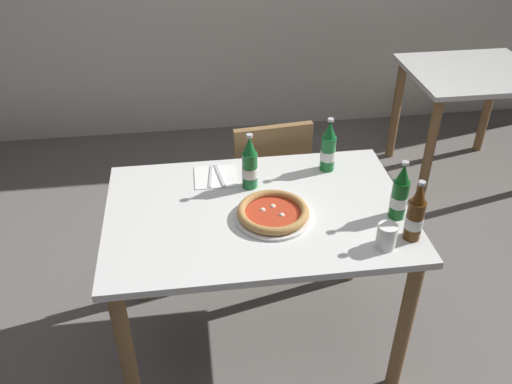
{
  "coord_description": "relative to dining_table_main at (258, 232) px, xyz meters",
  "views": [
    {
      "loc": [
        -0.24,
        -1.72,
        2.02
      ],
      "look_at": [
        0.0,
        0.05,
        0.8
      ],
      "focal_mm": 38.07,
      "sensor_mm": 36.0,
      "label": 1
    }
  ],
  "objects": [
    {
      "name": "beer_bottle_right",
      "position": [
        0.54,
        -0.25,
        0.22
      ],
      "size": [
        0.07,
        0.07,
        0.25
      ],
      "color": "#512D0F",
      "rests_on": "dining_table_main"
    },
    {
      "name": "beer_bottle_left",
      "position": [
        0.34,
        0.26,
        0.22
      ],
      "size": [
        0.07,
        0.07,
        0.25
      ],
      "color": "#196B2D",
      "rests_on": "dining_table_main"
    },
    {
      "name": "beer_bottle_center",
      "position": [
        -0.01,
        0.17,
        0.22
      ],
      "size": [
        0.07,
        0.07,
        0.25
      ],
      "color": "#196B2D",
      "rests_on": "dining_table_main"
    },
    {
      "name": "pizza_margherita_near",
      "position": [
        0.05,
        -0.06,
        0.14
      ],
      "size": [
        0.3,
        0.3,
        0.04
      ],
      "color": "white",
      "rests_on": "dining_table_main"
    },
    {
      "name": "chair_behind_table",
      "position": [
        0.13,
        0.61,
        -0.15
      ],
      "size": [
        0.44,
        0.44,
        0.85
      ],
      "rotation": [
        0.0,
        0.0,
        3.24
      ],
      "color": "olive",
      "rests_on": "ground_plane"
    },
    {
      "name": "ground_plane",
      "position": [
        0.0,
        0.0,
        -0.64
      ],
      "size": [
        8.0,
        8.0,
        0.0
      ],
      "primitive_type": "plane",
      "color": "slate"
    },
    {
      "name": "paper_cup",
      "position": [
        0.42,
        -0.29,
        0.16
      ],
      "size": [
        0.07,
        0.07,
        0.09
      ],
      "primitive_type": "cylinder",
      "color": "white",
      "rests_on": "dining_table_main"
    },
    {
      "name": "napkin_with_cutlery",
      "position": [
        -0.15,
        0.26,
        0.12
      ],
      "size": [
        0.18,
        0.19,
        0.01
      ],
      "color": "white",
      "rests_on": "dining_table_main"
    },
    {
      "name": "beer_bottle_extra",
      "position": [
        0.53,
        -0.12,
        0.22
      ],
      "size": [
        0.07,
        0.07,
        0.25
      ],
      "color": "#14591E",
      "rests_on": "dining_table_main"
    },
    {
      "name": "dining_table_background",
      "position": [
        1.53,
        1.26,
        -0.04
      ],
      "size": [
        0.8,
        0.7,
        0.75
      ],
      "color": "silver",
      "rests_on": "ground_plane"
    },
    {
      "name": "dining_table_main",
      "position": [
        0.0,
        0.0,
        0.0
      ],
      "size": [
        1.2,
        0.8,
        0.75
      ],
      "color": "silver",
      "rests_on": "ground_plane"
    }
  ]
}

